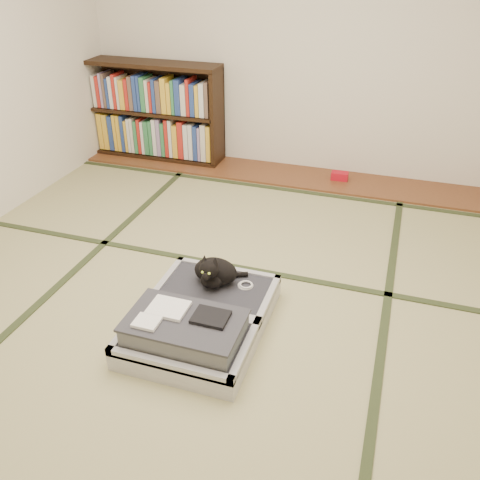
% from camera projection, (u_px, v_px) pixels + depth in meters
% --- Properties ---
extents(floor, '(4.50, 4.50, 0.00)m').
position_uv_depth(floor, '(214.00, 302.00, 3.08)').
color(floor, tan).
rests_on(floor, ground).
extents(wood_strip, '(4.00, 0.50, 0.02)m').
position_uv_depth(wood_strip, '(290.00, 176.00, 4.71)').
color(wood_strip, brown).
rests_on(wood_strip, ground).
extents(red_item, '(0.15, 0.10, 0.07)m').
position_uv_depth(red_item, '(340.00, 176.00, 4.59)').
color(red_item, '#B10E1D').
rests_on(red_item, wood_strip).
extents(room_shell, '(4.50, 4.50, 4.50)m').
position_uv_depth(room_shell, '(206.00, 49.00, 2.34)').
color(room_shell, white).
rests_on(room_shell, ground).
extents(tatami_borders, '(4.00, 4.50, 0.01)m').
position_uv_depth(tatami_borders, '(240.00, 260.00, 3.48)').
color(tatami_borders, '#2D381E').
rests_on(tatami_borders, ground).
extents(bookcase, '(1.32, 0.30, 0.92)m').
position_uv_depth(bookcase, '(155.00, 113.00, 4.91)').
color(bookcase, black).
rests_on(bookcase, wood_strip).
extents(suitcase, '(0.68, 0.90, 0.27)m').
position_uv_depth(suitcase, '(199.00, 320.00, 2.79)').
color(suitcase, silver).
rests_on(suitcase, floor).
extents(cat, '(0.30, 0.30, 0.24)m').
position_uv_depth(cat, '(214.00, 272.00, 2.97)').
color(cat, black).
rests_on(cat, suitcase).
extents(cable_coil, '(0.09, 0.09, 0.02)m').
position_uv_depth(cable_coil, '(246.00, 285.00, 2.99)').
color(cable_coil, white).
rests_on(cable_coil, suitcase).
extents(hanger, '(0.37, 0.23, 0.01)m').
position_uv_depth(hanger, '(216.00, 277.00, 3.30)').
color(hanger, black).
rests_on(hanger, floor).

